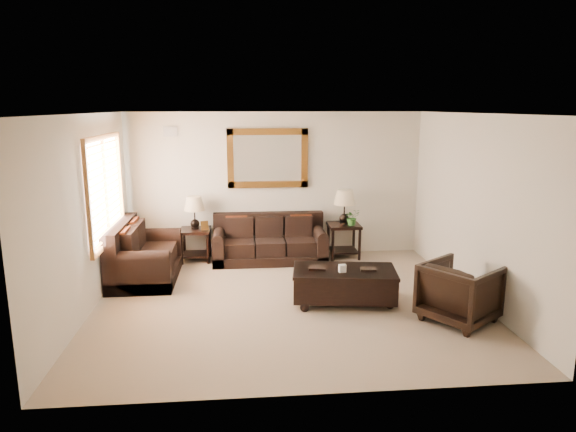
{
  "coord_description": "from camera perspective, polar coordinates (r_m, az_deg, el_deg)",
  "views": [
    {
      "loc": [
        -0.65,
        -7.05,
        2.8
      ],
      "look_at": [
        0.06,
        0.6,
        1.15
      ],
      "focal_mm": 32.0,
      "sensor_mm": 36.0,
      "label": 1
    }
  ],
  "objects": [
    {
      "name": "potted_plant",
      "position": [
        9.56,
        7.13,
        -0.32
      ],
      "size": [
        0.34,
        0.36,
        0.23
      ],
      "primitive_type": "imported",
      "rotation": [
        0.0,
        0.0,
        0.27
      ],
      "color": "#25581E",
      "rests_on": "end_table_right"
    },
    {
      "name": "armchair",
      "position": [
        7.17,
        18.59,
        -7.74
      ],
      "size": [
        1.15,
        1.16,
        0.88
      ],
      "primitive_type": "imported",
      "rotation": [
        0.0,
        0.0,
        2.19
      ],
      "color": "black",
      "rests_on": "floor"
    },
    {
      "name": "loveseat",
      "position": [
        8.8,
        -15.9,
        -4.52
      ],
      "size": [
        1.0,
        1.69,
        0.95
      ],
      "rotation": [
        0.0,
        0.0,
        1.57
      ],
      "color": "black",
      "rests_on": "room"
    },
    {
      "name": "air_vent",
      "position": [
        9.63,
        -12.95,
        9.14
      ],
      "size": [
        0.25,
        0.02,
        0.18
      ],
      "primitive_type": "cube",
      "color": "#999999",
      "rests_on": "room"
    },
    {
      "name": "room",
      "position": [
        7.23,
        -0.06,
        0.56
      ],
      "size": [
        5.51,
        5.01,
        2.71
      ],
      "color": "gray",
      "rests_on": "ground"
    },
    {
      "name": "end_table_right",
      "position": [
        9.62,
        6.26,
        0.29
      ],
      "size": [
        0.59,
        0.59,
        1.29
      ],
      "color": "black",
      "rests_on": "room"
    },
    {
      "name": "end_table_left",
      "position": [
        9.49,
        -10.31,
        -0.33
      ],
      "size": [
        0.55,
        0.55,
        1.2
      ],
      "color": "black",
      "rests_on": "room"
    },
    {
      "name": "coffee_table",
      "position": [
        7.51,
        6.26,
        -7.3
      ],
      "size": [
        1.56,
        0.99,
        0.62
      ],
      "rotation": [
        0.0,
        0.0,
        -0.14
      ],
      "color": "black",
      "rests_on": "room"
    },
    {
      "name": "window",
      "position": [
        8.31,
        -19.57,
        2.77
      ],
      "size": [
        0.07,
        1.96,
        1.66
      ],
      "color": "white",
      "rests_on": "room"
    },
    {
      "name": "mirror",
      "position": [
        9.58,
        -2.27,
        6.42
      ],
      "size": [
        1.5,
        0.06,
        1.1
      ],
      "color": "#48260E",
      "rests_on": "room"
    },
    {
      "name": "sofa",
      "position": [
        9.49,
        -2.07,
        -3.12
      ],
      "size": [
        2.06,
        0.89,
        0.84
      ],
      "color": "black",
      "rests_on": "room"
    }
  ]
}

